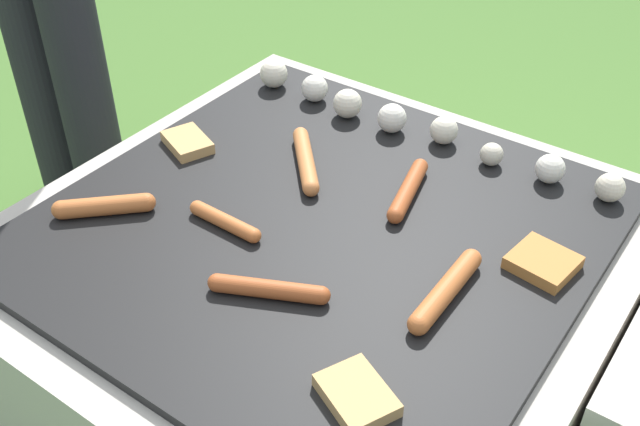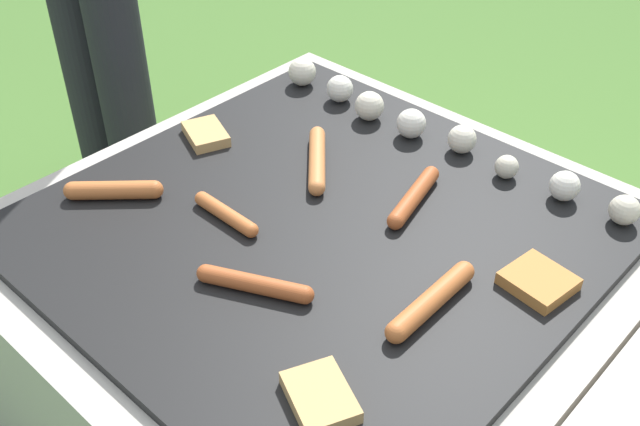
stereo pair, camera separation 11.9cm
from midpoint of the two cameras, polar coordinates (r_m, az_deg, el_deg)
name	(u,v)px [view 1 (the left image)]	position (r m, az deg, el deg)	size (l,w,h in m)	color
ground_plane	(320,400)	(1.53, -2.31, -14.13)	(14.00, 14.00, 0.00)	#47702D
grill	(320,321)	(1.36, -2.54, -8.33)	(0.94, 0.94, 0.45)	#B2AA9E
sausage_back_right	(446,290)	(1.07, 6.45, -6.00)	(0.03, 0.19, 0.03)	#B7602D
sausage_mid_left	(306,160)	(1.33, -3.69, 3.94)	(0.14, 0.15, 0.03)	#C6753D
sausage_front_right	(269,289)	(1.08, -7.14, -5.90)	(0.16, 0.09, 0.03)	#A34C23
sausage_front_left	(104,206)	(1.28, -18.73, 0.40)	(0.13, 0.13, 0.03)	#B7602D
sausage_front_center	(408,190)	(1.26, 4.05, 1.67)	(0.06, 0.17, 0.03)	#A34C23
sausage_mid_right	(225,221)	(1.21, -10.09, -0.74)	(0.15, 0.03, 0.02)	#B7602D
bread_slice_left	(543,262)	(1.15, 13.81, -3.80)	(0.10, 0.10, 0.02)	#B27033
bread_slice_center	(357,395)	(0.95, -0.90, -13.89)	(0.12, 0.11, 0.02)	tan
bread_slice_right	(187,142)	(1.42, -12.47, 5.20)	(0.11, 0.10, 0.02)	tan
mushroom_row	(400,118)	(1.43, 3.72, 7.14)	(0.76, 0.08, 0.06)	beige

